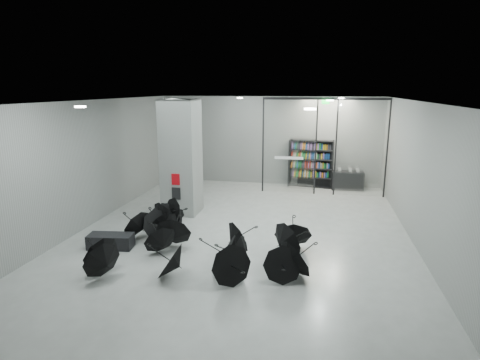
% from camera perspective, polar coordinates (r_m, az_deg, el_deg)
% --- Properties ---
extents(room, '(14.00, 14.02, 4.01)m').
position_cam_1_polar(room, '(11.34, 0.01, 5.35)').
color(room, gray).
rests_on(room, ground).
extents(column, '(1.20, 1.20, 4.00)m').
position_cam_1_polar(column, '(14.04, -8.45, 3.24)').
color(column, slate).
rests_on(column, ground).
extents(fire_cabinet, '(0.28, 0.04, 0.38)m').
position_cam_1_polar(fire_cabinet, '(13.60, -9.23, 0.09)').
color(fire_cabinet, '#A50A07').
rests_on(fire_cabinet, column).
extents(info_panel, '(0.30, 0.03, 0.42)m').
position_cam_1_polar(info_panel, '(13.72, -9.16, -1.94)').
color(info_panel, black).
rests_on(info_panel, column).
extents(exit_sign, '(0.30, 0.06, 0.15)m').
position_cam_1_polar(exit_sign, '(16.33, 12.20, 10.89)').
color(exit_sign, '#0CE533').
rests_on(exit_sign, room).
extents(glass_partition, '(5.06, 0.08, 4.00)m').
position_cam_1_polar(glass_partition, '(16.66, 11.89, 5.28)').
color(glass_partition, silver).
rests_on(glass_partition, ground).
extents(bench, '(1.29, 0.68, 0.39)m').
position_cam_1_polar(bench, '(11.78, -18.09, -8.35)').
color(bench, black).
rests_on(bench, ground).
extents(bookshelf, '(1.96, 0.70, 2.12)m').
position_cam_1_polar(bookshelf, '(18.08, 10.13, 2.36)').
color(bookshelf, black).
rests_on(bookshelf, ground).
extents(shop_counter, '(1.39, 0.63, 0.81)m').
position_cam_1_polar(shop_counter, '(18.02, 15.18, -0.06)').
color(shop_counter, black).
rests_on(shop_counter, ground).
extents(umbrella_cluster, '(5.82, 4.79, 1.26)m').
position_cam_1_polar(umbrella_cluster, '(10.91, -6.61, -8.91)').
color(umbrella_cluster, black).
rests_on(umbrella_cluster, ground).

